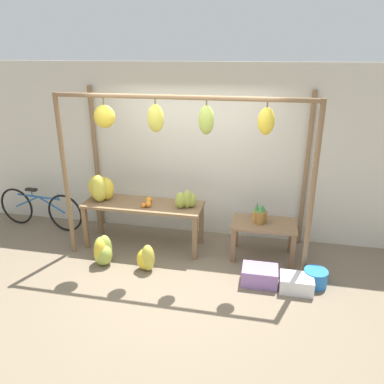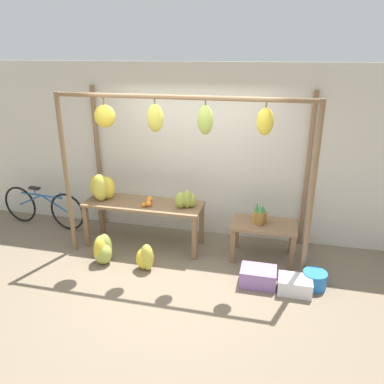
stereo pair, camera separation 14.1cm
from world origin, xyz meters
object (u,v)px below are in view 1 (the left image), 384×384
banana_pile_on_table (100,188)px  fruit_crate_white (260,275)px  parked_bicycle (40,209)px  pineapple_cluster (260,215)px  orange_pile (148,202)px  papaya_pile (187,200)px  fruit_crate_purple (296,283)px  blue_bucket (315,278)px  banana_pile_ground_left (103,252)px  banana_pile_ground_right (147,259)px

banana_pile_on_table → fruit_crate_white: size_ratio=1.05×
parked_bicycle → pineapple_cluster: bearing=-3.6°
orange_pile → papaya_pile: bearing=3.1°
papaya_pile → fruit_crate_purple: 1.94m
pineapple_cluster → parked_bicycle: size_ratio=0.18×
pineapple_cluster → blue_bucket: size_ratio=0.98×
parked_bicycle → fruit_crate_purple: bearing=-13.3°
pineapple_cluster → fruit_crate_white: (0.06, -0.71, -0.57)m
banana_pile_ground_left → blue_bucket: 3.00m
banana_pile_on_table → parked_bicycle: bearing=169.9°
pineapple_cluster → fruit_crate_white: size_ratio=0.65×
banana_pile_on_table → banana_pile_ground_right: 1.42m
orange_pile → parked_bicycle: bearing=171.8°
banana_pile_ground_left → fruit_crate_purple: (2.75, -0.10, -0.09)m
blue_bucket → parked_bicycle: size_ratio=0.19×
banana_pile_ground_right → parked_bicycle: parked_bicycle is taller
orange_pile → banana_pile_ground_left: bearing=-129.5°
banana_pile_ground_left → banana_pile_ground_right: 0.68m
banana_pile_ground_right → fruit_crate_purple: size_ratio=0.95×
pineapple_cluster → orange_pile: bearing=-177.7°
banana_pile_ground_right → papaya_pile: bearing=57.4°
papaya_pile → fruit_crate_purple: (1.63, -0.75, -0.74)m
fruit_crate_white → papaya_pile: 1.53m
banana_pile_on_table → banana_pile_ground_left: bearing=-67.2°
banana_pile_on_table → papaya_pile: size_ratio=1.40×
orange_pile → banana_pile_ground_left: orange_pile is taller
pineapple_cluster → blue_bucket: pineapple_cluster is taller
fruit_crate_purple → orange_pile: bearing=162.1°
pineapple_cluster → banana_pile_ground_left: pineapple_cluster is taller
orange_pile → parked_bicycle: 2.16m
banana_pile_ground_left → papaya_pile: size_ratio=1.23×
pineapple_cluster → fruit_crate_purple: (0.54, -0.79, -0.59)m
orange_pile → fruit_crate_purple: (2.24, -0.72, -0.67)m
fruit_crate_white → fruit_crate_purple: size_ratio=1.11×
papaya_pile → banana_pile_ground_left: bearing=-149.6°
fruit_crate_white → parked_bicycle: size_ratio=0.28×
fruit_crate_white → blue_bucket: fruit_crate_white is taller
banana_pile_on_table → pineapple_cluster: 2.51m
orange_pile → fruit_crate_white: size_ratio=0.60×
fruit_crate_white → papaya_pile: (-1.16, 0.68, 0.73)m
parked_bicycle → banana_pile_ground_left: bearing=-30.3°
fruit_crate_purple → blue_bucket: bearing=34.3°
papaya_pile → fruit_crate_white: bearing=-30.4°
pineapple_cluster → fruit_crate_purple: 1.12m
banana_pile_ground_right → banana_pile_on_table: bearing=143.5°
banana_pile_ground_left → fruit_crate_white: 2.27m
banana_pile_ground_right → parked_bicycle: size_ratio=0.24×
banana_pile_ground_left → papaya_pile: 1.45m
fruit_crate_white → papaya_pile: size_ratio=1.33×
papaya_pile → fruit_crate_purple: bearing=-24.8°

